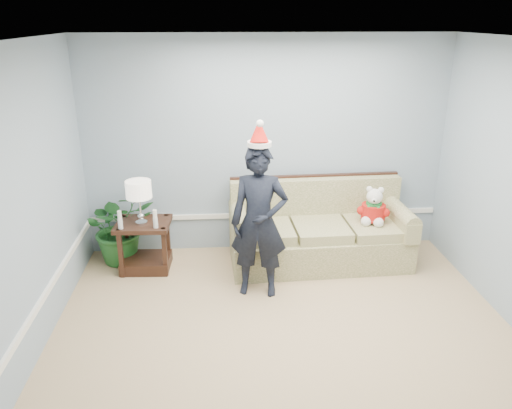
{
  "coord_description": "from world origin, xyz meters",
  "views": [
    {
      "loc": [
        -0.59,
        -3.5,
        2.88
      ],
      "look_at": [
        -0.2,
        1.55,
        0.95
      ],
      "focal_mm": 35.0,
      "sensor_mm": 36.0,
      "label": 1
    }
  ],
  "objects_px": {
    "table_lamp": "(139,191)",
    "man": "(259,222)",
    "side_table": "(146,250)",
    "teddy_bear": "(374,210)",
    "sofa": "(318,233)",
    "houseplant": "(120,227)"
  },
  "relations": [
    {
      "from": "table_lamp",
      "to": "man",
      "type": "xyz_separation_m",
      "value": [
        1.33,
        -0.6,
        -0.17
      ]
    },
    {
      "from": "table_lamp",
      "to": "side_table",
      "type": "bearing_deg",
      "value": 76.04
    },
    {
      "from": "man",
      "to": "teddy_bear",
      "type": "relative_size",
      "value": 3.59
    },
    {
      "from": "side_table",
      "to": "table_lamp",
      "type": "height_order",
      "value": "table_lamp"
    },
    {
      "from": "side_table",
      "to": "man",
      "type": "bearing_deg",
      "value": -26.15
    },
    {
      "from": "teddy_bear",
      "to": "side_table",
      "type": "bearing_deg",
      "value": -161.52
    },
    {
      "from": "side_table",
      "to": "table_lamp",
      "type": "bearing_deg",
      "value": -103.96
    },
    {
      "from": "teddy_bear",
      "to": "sofa",
      "type": "bearing_deg",
      "value": -170.38
    },
    {
      "from": "sofa",
      "to": "table_lamp",
      "type": "bearing_deg",
      "value": -179.05
    },
    {
      "from": "table_lamp",
      "to": "teddy_bear",
      "type": "bearing_deg",
      "value": 0.06
    },
    {
      "from": "table_lamp",
      "to": "teddy_bear",
      "type": "xyz_separation_m",
      "value": [
        2.76,
        0.0,
        -0.31
      ]
    },
    {
      "from": "sofa",
      "to": "side_table",
      "type": "bearing_deg",
      "value": 179.79
    },
    {
      "from": "houseplant",
      "to": "man",
      "type": "height_order",
      "value": "man"
    },
    {
      "from": "houseplant",
      "to": "table_lamp",
      "type": "bearing_deg",
      "value": -42.1
    },
    {
      "from": "houseplant",
      "to": "teddy_bear",
      "type": "height_order",
      "value": "teddy_bear"
    },
    {
      "from": "sofa",
      "to": "teddy_bear",
      "type": "bearing_deg",
      "value": -11.79
    },
    {
      "from": "side_table",
      "to": "table_lamp",
      "type": "xyz_separation_m",
      "value": [
        -0.01,
        -0.04,
        0.77
      ]
    },
    {
      "from": "teddy_bear",
      "to": "man",
      "type": "bearing_deg",
      "value": -137.73
    },
    {
      "from": "sofa",
      "to": "man",
      "type": "bearing_deg",
      "value": -140.0
    },
    {
      "from": "houseplant",
      "to": "teddy_bear",
      "type": "relative_size",
      "value": 1.97
    },
    {
      "from": "sofa",
      "to": "man",
      "type": "xyz_separation_m",
      "value": [
        -0.79,
        -0.72,
        0.48
      ]
    },
    {
      "from": "sofa",
      "to": "houseplant",
      "type": "height_order",
      "value": "sofa"
    }
  ]
}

